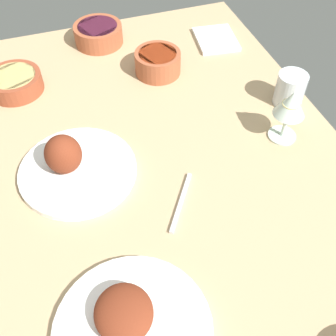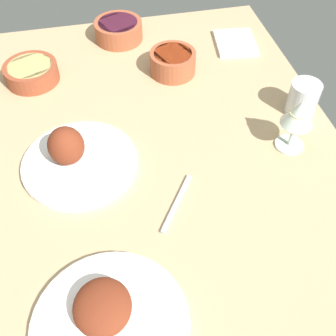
{
  "view_description": "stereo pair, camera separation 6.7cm",
  "coord_description": "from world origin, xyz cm",
  "px_view_note": "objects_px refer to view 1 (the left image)",
  "views": [
    {
      "loc": [
        -57.2,
        19.4,
        76.61
      ],
      "look_at": [
        0.0,
        0.0,
        6.0
      ],
      "focal_mm": 43.62,
      "sensor_mm": 36.0,
      "label": 1
    },
    {
      "loc": [
        -59.0,
        12.94,
        76.61
      ],
      "look_at": [
        0.0,
        0.0,
        6.0
      ],
      "focal_mm": 43.62,
      "sensor_mm": 36.0,
      "label": 2
    }
  ],
  "objects_px": {
    "bowl_pasta": "(15,82)",
    "wine_glass": "(291,106)",
    "bowl_sauce": "(158,62)",
    "water_tumbler": "(290,89)",
    "plate_far_side": "(73,165)",
    "folded_napkin": "(216,39)",
    "fork_loose": "(181,202)",
    "plate_center_main": "(130,325)",
    "bowl_onions": "(98,33)"
  },
  "relations": [
    {
      "from": "plate_far_side",
      "to": "bowl_sauce",
      "type": "height_order",
      "value": "plate_far_side"
    },
    {
      "from": "wine_glass",
      "to": "fork_loose",
      "type": "xyz_separation_m",
      "value": [
        -0.11,
        0.31,
        -0.1
      ]
    },
    {
      "from": "wine_glass",
      "to": "folded_napkin",
      "type": "height_order",
      "value": "wine_glass"
    },
    {
      "from": "folded_napkin",
      "to": "wine_glass",
      "type": "bearing_deg",
      "value": 178.42
    },
    {
      "from": "bowl_pasta",
      "to": "water_tumbler",
      "type": "bearing_deg",
      "value": -112.74
    },
    {
      "from": "plate_far_side",
      "to": "bowl_pasta",
      "type": "xyz_separation_m",
      "value": [
        0.35,
        0.1,
        0.0
      ]
    },
    {
      "from": "bowl_sauce",
      "to": "wine_glass",
      "type": "xyz_separation_m",
      "value": [
        -0.35,
        -0.21,
        0.06
      ]
    },
    {
      "from": "water_tumbler",
      "to": "fork_loose",
      "type": "distance_m",
      "value": 0.45
    },
    {
      "from": "folded_napkin",
      "to": "fork_loose",
      "type": "distance_m",
      "value": 0.65
    },
    {
      "from": "wine_glass",
      "to": "fork_loose",
      "type": "height_order",
      "value": "wine_glass"
    },
    {
      "from": "bowl_sauce",
      "to": "folded_napkin",
      "type": "relative_size",
      "value": 0.9
    },
    {
      "from": "water_tumbler",
      "to": "folded_napkin",
      "type": "distance_m",
      "value": 0.35
    },
    {
      "from": "plate_center_main",
      "to": "wine_glass",
      "type": "distance_m",
      "value": 0.6
    },
    {
      "from": "bowl_sauce",
      "to": "folded_napkin",
      "type": "bearing_deg",
      "value": -66.62
    },
    {
      "from": "plate_far_side",
      "to": "bowl_sauce",
      "type": "distance_m",
      "value": 0.43
    },
    {
      "from": "plate_far_side",
      "to": "folded_napkin",
      "type": "bearing_deg",
      "value": -52.65
    },
    {
      "from": "bowl_pasta",
      "to": "bowl_sauce",
      "type": "distance_m",
      "value": 0.4
    },
    {
      "from": "wine_glass",
      "to": "water_tumbler",
      "type": "distance_m",
      "value": 0.15
    },
    {
      "from": "bowl_sauce",
      "to": "fork_loose",
      "type": "xyz_separation_m",
      "value": [
        -0.47,
        0.1,
        -0.03
      ]
    },
    {
      "from": "plate_far_side",
      "to": "bowl_onions",
      "type": "height_order",
      "value": "plate_far_side"
    },
    {
      "from": "plate_far_side",
      "to": "bowl_pasta",
      "type": "relative_size",
      "value": 1.8
    },
    {
      "from": "plate_far_side",
      "to": "folded_napkin",
      "type": "distance_m",
      "value": 0.66
    },
    {
      "from": "bowl_pasta",
      "to": "wine_glass",
      "type": "bearing_deg",
      "value": -123.2
    },
    {
      "from": "folded_napkin",
      "to": "water_tumbler",
      "type": "bearing_deg",
      "value": -169.23
    },
    {
      "from": "plate_center_main",
      "to": "plate_far_side",
      "type": "bearing_deg",
      "value": 4.17
    },
    {
      "from": "plate_center_main",
      "to": "bowl_sauce",
      "type": "bearing_deg",
      "value": -21.51
    },
    {
      "from": "bowl_sauce",
      "to": "fork_loose",
      "type": "bearing_deg",
      "value": 168.24
    },
    {
      "from": "plate_center_main",
      "to": "wine_glass",
      "type": "xyz_separation_m",
      "value": [
        0.34,
        -0.49,
        0.08
      ]
    },
    {
      "from": "bowl_pasta",
      "to": "fork_loose",
      "type": "relative_size",
      "value": 0.93
    },
    {
      "from": "plate_far_side",
      "to": "water_tumbler",
      "type": "relative_size",
      "value": 3.04
    },
    {
      "from": "bowl_onions",
      "to": "wine_glass",
      "type": "bearing_deg",
      "value": -148.59
    },
    {
      "from": "water_tumbler",
      "to": "plate_far_side",
      "type": "bearing_deg",
      "value": 96.09
    },
    {
      "from": "plate_center_main",
      "to": "water_tumbler",
      "type": "bearing_deg",
      "value": -51.33
    },
    {
      "from": "fork_loose",
      "to": "bowl_pasta",
      "type": "bearing_deg",
      "value": -115.24
    },
    {
      "from": "plate_far_side",
      "to": "fork_loose",
      "type": "xyz_separation_m",
      "value": [
        -0.16,
        -0.2,
        -0.02
      ]
    },
    {
      "from": "water_tumbler",
      "to": "folded_napkin",
      "type": "height_order",
      "value": "water_tumbler"
    },
    {
      "from": "bowl_sauce",
      "to": "water_tumbler",
      "type": "bearing_deg",
      "value": -129.72
    },
    {
      "from": "bowl_onions",
      "to": "wine_glass",
      "type": "relative_size",
      "value": 1.07
    },
    {
      "from": "fork_loose",
      "to": "folded_napkin",
      "type": "bearing_deg",
      "value": -175.52
    },
    {
      "from": "fork_loose",
      "to": "water_tumbler",
      "type": "bearing_deg",
      "value": 154.43
    },
    {
      "from": "water_tumbler",
      "to": "fork_loose",
      "type": "height_order",
      "value": "water_tumbler"
    },
    {
      "from": "bowl_onions",
      "to": "folded_napkin",
      "type": "bearing_deg",
      "value": -107.16
    },
    {
      "from": "wine_glass",
      "to": "plate_center_main",
      "type": "bearing_deg",
      "value": 124.86
    },
    {
      "from": "water_tumbler",
      "to": "fork_loose",
      "type": "relative_size",
      "value": 0.55
    },
    {
      "from": "water_tumbler",
      "to": "fork_loose",
      "type": "bearing_deg",
      "value": 120.15
    },
    {
      "from": "plate_center_main",
      "to": "folded_napkin",
      "type": "height_order",
      "value": "plate_center_main"
    },
    {
      "from": "plate_center_main",
      "to": "wine_glass",
      "type": "relative_size",
      "value": 1.99
    },
    {
      "from": "wine_glass",
      "to": "folded_napkin",
      "type": "distance_m",
      "value": 0.46
    },
    {
      "from": "bowl_onions",
      "to": "fork_loose",
      "type": "height_order",
      "value": "bowl_onions"
    },
    {
      "from": "plate_far_side",
      "to": "water_tumbler",
      "type": "xyz_separation_m",
      "value": [
        0.06,
        -0.59,
        0.02
      ]
    }
  ]
}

